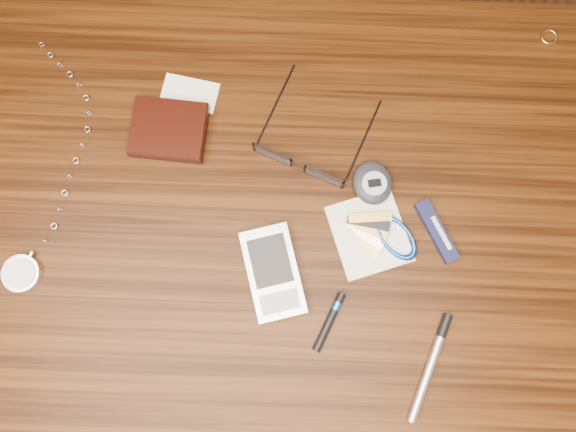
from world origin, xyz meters
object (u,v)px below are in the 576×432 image
eyeglasses (301,161)px  pocket_knife (437,231)px  desk (240,247)px  pda_phone (273,273)px  pedometer (373,183)px  silver_pen (433,359)px  pocket_watch (25,264)px  wallet_and_card (169,129)px  notepad_keys (382,235)px

eyeglasses → pocket_knife: eyeglasses is taller
desk → pda_phone: size_ratio=7.68×
pedometer → pocket_knife: size_ratio=0.79×
eyeglasses → silver_pen: 0.30m
pocket_watch → eyeglasses: bearing=23.1°
wallet_and_card → notepad_keys: size_ratio=0.97×
desk → pda_phone: bearing=-40.1°
desk → silver_pen: 0.31m
pocket_watch → pda_phone: size_ratio=2.64×
pocket_watch → notepad_keys: pocket_watch is taller
desk → pocket_watch: bearing=-170.1°
desk → wallet_and_card: wallet_and_card is taller
pocket_watch → pocket_knife: size_ratio=4.07×
pocket_watch → pda_phone: bearing=0.2°
pedometer → pocket_knife: pedometer is taller
silver_pen → eyeglasses: bearing=125.1°
pda_phone → wallet_and_card: bearing=128.3°
desk → pocket_knife: pocket_knife is taller
pda_phone → silver_pen: 0.23m
notepad_keys → silver_pen: size_ratio=0.99×
wallet_and_card → notepad_keys: 0.31m
wallet_and_card → pocket_knife: (0.36, -0.12, -0.01)m
wallet_and_card → pda_phone: bearing=-51.7°
notepad_keys → silver_pen: same height
pda_phone → silver_pen: bearing=-25.9°
pedometer → notepad_keys: size_ratio=0.50×
desk → pocket_watch: pocket_watch is taller
desk → pedometer: size_ratio=15.02×
desk → pocket_watch: size_ratio=2.91×
wallet_and_card → pda_phone: wallet_and_card is taller
pocket_knife → silver_pen: same height
pocket_watch → silver_pen: pocket_watch is taller
pocket_watch → pedometer: pedometer is taller
pocket_knife → pocket_watch: bearing=-173.2°
wallet_and_card → pda_phone: size_ratio=0.99×
pocket_watch → pedometer: size_ratio=5.17×
pda_phone → pocket_knife: bearing=16.5°
pedometer → silver_pen: (0.08, -0.22, -0.01)m
silver_pen → notepad_keys: bearing=112.5°
notepad_keys → silver_pen: 0.17m
eyeglasses → pocket_knife: size_ratio=2.05×
pda_phone → pedometer: 0.17m
pocket_watch → notepad_keys: (0.46, 0.06, -0.00)m
pedometer → pocket_knife: (0.08, -0.06, -0.01)m
pda_phone → pocket_watch: bearing=-179.8°
eyeglasses → pedometer: (0.10, -0.03, -0.00)m
desk → notepad_keys: notepad_keys is taller
desk → pocket_watch: (-0.26, -0.05, 0.11)m
notepad_keys → pocket_knife: bearing=5.7°
pda_phone → pedometer: pedometer is taller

